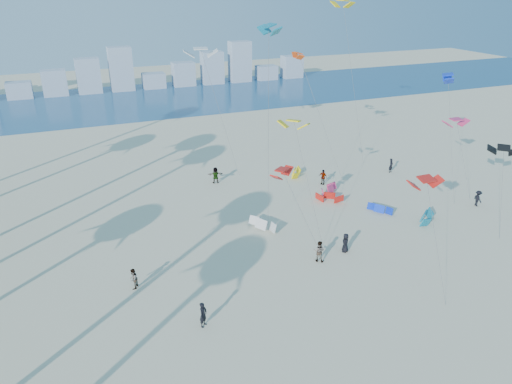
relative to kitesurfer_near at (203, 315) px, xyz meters
name	(u,v)px	position (x,y,z in m)	size (l,w,h in m)	color
ocean	(123,102)	(4.08, 64.64, -0.85)	(220.00, 220.00, 0.00)	navy
kitesurfer_near	(203,315)	(0.00, 0.00, 0.00)	(0.62, 0.41, 1.71)	black
kitesurfer_mid	(319,251)	(10.41, 4.01, 0.01)	(0.84, 0.65, 1.72)	gray
kitesurfers_far	(305,197)	(14.14, 13.48, -0.03)	(33.63, 18.49, 1.76)	black
grounded_kites	(335,202)	(16.61, 12.04, -0.41)	(16.80, 17.08, 0.94)	silver
flying_kites	(335,76)	(18.10, 15.95, 10.79)	(24.66, 33.18, 18.41)	red
distant_skyline	(108,76)	(2.89, 74.64, 2.23)	(85.00, 3.00, 8.40)	#9EADBF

